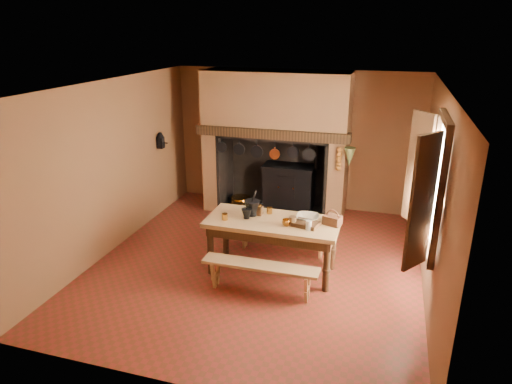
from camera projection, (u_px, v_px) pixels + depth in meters
The scene contains 28 objects.
floor at pixel (257, 264), 7.29m from camera, with size 5.50×5.50×0.00m, color maroon.
ceiling at pixel (258, 85), 6.33m from camera, with size 5.50×5.50×0.00m, color silver.
back_wall at pixel (296, 140), 9.29m from camera, with size 5.00×0.02×2.80m, color brown.
wall_left at pixel (112, 167), 7.48m from camera, with size 0.02×5.50×2.80m, color brown.
wall_right at pixel (435, 198), 6.14m from camera, with size 0.02×5.50×2.80m, color brown.
wall_front at pixel (176, 269), 4.34m from camera, with size 5.00×0.02×2.80m, color brown.
chimney_breast at pixel (276, 123), 8.83m from camera, with size 2.95×0.96×2.80m.
iron_range at pixel (289, 186), 9.34m from camera, with size 1.12×0.55×1.60m.
hearth_pans at pixel (239, 203), 9.54m from camera, with size 0.51×0.62×0.20m.
hanging_pans at pixel (267, 152), 8.55m from camera, with size 1.92×0.29×0.27m.
onion_string at pixel (339, 159), 8.18m from camera, with size 0.12×0.10×0.46m, color #98601C, non-canonical shape.
herb_bunch at pixel (349, 157), 8.11m from camera, with size 0.20×0.20×0.35m, color #4D5628.
window at pixel (428, 185), 5.72m from camera, with size 0.39×1.75×1.76m.
wall_coffee_mill at pixel (160, 139), 8.82m from camera, with size 0.23×0.16×0.31m.
work_table at pixel (272, 228), 6.84m from camera, with size 1.97×0.88×0.86m.
bench_front at pixel (260, 272), 6.37m from camera, with size 1.65×0.29×0.46m.
bench_back at pixel (282, 234), 7.56m from camera, with size 1.60×0.28×0.45m.
mortar_large at pixel (252, 207), 6.91m from camera, with size 0.24×0.24×0.40m.
mortar_small at pixel (247, 213), 6.83m from camera, with size 0.15×0.15×0.26m.
coffee_grinder at pixel (258, 210), 6.97m from camera, with size 0.17×0.13×0.20m.
brass_mug_a at pixel (225, 217), 6.79m from camera, with size 0.09×0.09×0.10m, color #B47829.
brass_mug_b at pixel (269, 210), 7.02m from camera, with size 0.09×0.09×0.10m, color #B47829.
mixing_bowl at pixel (307, 218), 6.77m from camera, with size 0.34×0.34×0.08m, color tan.
stoneware_crock at pixel (293, 221), 6.60m from camera, with size 0.11×0.11×0.13m, color #52351E.
glass_jar at pixel (309, 225), 6.44m from camera, with size 0.08×0.08×0.14m, color beige.
wicker_basket at pixel (332, 220), 6.62m from camera, with size 0.29×0.25×0.24m.
wooden_tray at pixel (306, 224), 6.58m from camera, with size 0.36×0.26×0.06m, color #331D10.
brass_cup at pixel (286, 223), 6.58m from camera, with size 0.13×0.13×0.10m, color #B47829.
Camera 1 is at (1.82, -6.20, 3.57)m, focal length 32.00 mm.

